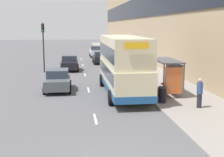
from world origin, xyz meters
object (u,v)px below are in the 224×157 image
(car_1, at_px, (100,57))
(pedestrian_1, at_px, (200,93))
(car_0, at_px, (96,52))
(bus_shelter, at_px, (169,70))
(car_2, at_px, (70,63))
(pedestrian_at_shelter, at_px, (146,73))
(traffic_light_far_kerb, at_px, (43,40))
(car_3, at_px, (58,80))
(litter_bin, at_px, (162,94))
(double_decker_bus_near, at_px, (123,64))

(car_1, height_order, pedestrian_1, pedestrian_1)
(car_0, distance_m, pedestrian_1, 34.22)
(bus_shelter, distance_m, car_0, 30.05)
(car_1, height_order, car_2, car_2)
(pedestrian_at_shelter, xyz_separation_m, pedestrian_1, (1.30, -8.61, 0.02))
(car_0, xyz_separation_m, pedestrian_1, (3.94, -33.99, 0.18))
(bus_shelter, bearing_deg, car_2, 117.90)
(pedestrian_at_shelter, xyz_separation_m, traffic_light_far_kerb, (-9.51, 8.54, 2.55))
(car_0, distance_m, car_1, 9.46)
(car_0, xyz_separation_m, pedestrian_at_shelter, (2.63, -25.39, 0.16))
(pedestrian_at_shelter, relative_size, pedestrian_1, 0.98)
(bus_shelter, height_order, pedestrian_at_shelter, bus_shelter)
(car_2, relative_size, pedestrian_at_shelter, 2.15)
(bus_shelter, distance_m, car_3, 8.70)
(car_2, bearing_deg, bus_shelter, 117.90)
(car_0, height_order, car_3, car_0)
(car_1, relative_size, car_2, 1.06)
(car_3, distance_m, litter_bin, 8.79)
(car_1, bearing_deg, traffic_light_far_kerb, -132.78)
(car_0, xyz_separation_m, traffic_light_far_kerb, (-6.88, -16.85, 2.72))
(car_2, height_order, traffic_light_far_kerb, traffic_light_far_kerb)
(bus_shelter, distance_m, double_decker_bus_near, 3.41)
(double_decker_bus_near, distance_m, car_1, 19.68)
(traffic_light_far_kerb, bearing_deg, car_2, 19.09)
(car_2, xyz_separation_m, car_3, (-0.79, -11.21, -0.03))
(bus_shelter, height_order, litter_bin, bus_shelter)
(double_decker_bus_near, height_order, car_2, double_decker_bus_near)
(car_1, xyz_separation_m, car_3, (-4.86, -17.64, 0.00))
(pedestrian_at_shelter, bearing_deg, traffic_light_far_kerb, 138.08)
(bus_shelter, relative_size, pedestrian_1, 2.31)
(pedestrian_1, height_order, traffic_light_far_kerb, traffic_light_far_kerb)
(litter_bin, bearing_deg, pedestrian_1, -39.52)
(litter_bin, relative_size, traffic_light_far_kerb, 0.19)
(double_decker_bus_near, xyz_separation_m, car_1, (-0.03, 19.62, -1.45))
(car_0, bearing_deg, pedestrian_1, -83.39)
(double_decker_bus_near, height_order, traffic_light_far_kerb, traffic_light_far_kerb)
(car_1, xyz_separation_m, traffic_light_far_kerb, (-6.84, -7.39, 2.77))
(double_decker_bus_near, distance_m, pedestrian_at_shelter, 4.70)
(litter_bin, bearing_deg, car_1, 95.24)
(pedestrian_1, relative_size, traffic_light_far_kerb, 0.34)
(pedestrian_at_shelter, relative_size, litter_bin, 1.69)
(pedestrian_at_shelter, height_order, litter_bin, pedestrian_at_shelter)
(car_0, relative_size, car_2, 1.12)
(car_2, xyz_separation_m, litter_bin, (6.17, -16.57, -0.19))
(car_0, bearing_deg, car_2, -104.48)
(bus_shelter, relative_size, car_1, 1.04)
(car_2, bearing_deg, pedestrian_1, 113.94)
(bus_shelter, bearing_deg, litter_bin, -115.16)
(litter_bin, xyz_separation_m, traffic_light_far_kerb, (-8.95, 15.61, 2.93))
(car_3, xyz_separation_m, litter_bin, (6.97, -5.36, -0.17))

